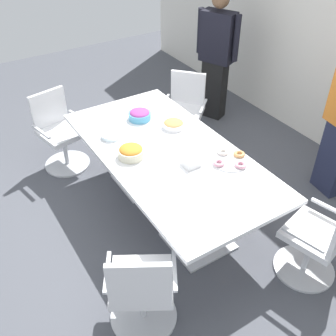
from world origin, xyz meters
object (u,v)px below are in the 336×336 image
object	(u,v)px
office_chair_1	(142,292)
office_chair_3	(185,114)
plate_stack	(111,136)
snack_bowl_chips_orange	(131,152)
snack_bowl_candy_mix	(140,115)
person_standing_0	(216,56)
snack_bowl_cookies	(173,124)
donut_platter	(230,160)
conference_table	(168,162)
napkin_pile	(191,162)
office_chair_2	(319,241)
office_chair_0	(60,135)

from	to	relation	value
office_chair_1	office_chair_3	size ratio (longest dim) A/B	1.00
plate_stack	office_chair_3	bearing A→B (deg)	111.92
snack_bowl_chips_orange	snack_bowl_candy_mix	bearing A→B (deg)	144.50
person_standing_0	snack_bowl_cookies	bearing A→B (deg)	103.55
office_chair_3	snack_bowl_chips_orange	bearing A→B (deg)	83.92
snack_bowl_chips_orange	snack_bowl_candy_mix	world-z (taller)	snack_bowl_chips_orange
office_chair_1	person_standing_0	bearing A→B (deg)	74.25
donut_platter	plate_stack	bearing A→B (deg)	-141.59
office_chair_1	donut_platter	world-z (taller)	office_chair_1
conference_table	office_chair_1	size ratio (longest dim) A/B	2.64
person_standing_0	conference_table	bearing A→B (deg)	106.25
person_standing_0	donut_platter	distance (m)	2.19
napkin_pile	snack_bowl_cookies	bearing A→B (deg)	160.82
office_chair_2	plate_stack	bearing A→B (deg)	103.76
office_chair_0	snack_bowl_chips_orange	size ratio (longest dim) A/B	3.69
conference_table	person_standing_0	world-z (taller)	person_standing_0
office_chair_2	person_standing_0	distance (m)	2.97
conference_table	office_chair_2	bearing A→B (deg)	24.61
office_chair_2	snack_bowl_chips_orange	distance (m)	1.83
snack_bowl_candy_mix	donut_platter	size ratio (longest dim) A/B	0.68
donut_platter	napkin_pile	bearing A→B (deg)	-112.44
person_standing_0	napkin_pile	bearing A→B (deg)	112.92
plate_stack	person_standing_0	bearing A→B (deg)	113.36
donut_platter	office_chair_0	bearing A→B (deg)	-150.42
office_chair_0	donut_platter	bearing A→B (deg)	107.51
conference_table	plate_stack	size ratio (longest dim) A/B	12.31
office_chair_0	office_chair_1	bearing A→B (deg)	72.19
snack_bowl_cookies	snack_bowl_candy_mix	size ratio (longest dim) A/B	0.95
person_standing_0	snack_bowl_candy_mix	distance (m)	1.71
snack_bowl_cookies	donut_platter	size ratio (longest dim) A/B	0.64
office_chair_0	snack_bowl_candy_mix	size ratio (longest dim) A/B	3.76
office_chair_0	donut_platter	world-z (taller)	office_chair_0
snack_bowl_candy_mix	office_chair_0	bearing A→B (deg)	-135.03
snack_bowl_chips_orange	snack_bowl_candy_mix	xyz separation A→B (m)	(-0.57, 0.41, -0.00)
office_chair_0	person_standing_0	world-z (taller)	person_standing_0
plate_stack	donut_platter	bearing A→B (deg)	38.41
office_chair_1	office_chair_2	size ratio (longest dim) A/B	1.00
donut_platter	office_chair_2	bearing A→B (deg)	13.78
conference_table	snack_bowl_cookies	bearing A→B (deg)	140.41
person_standing_0	snack_bowl_chips_orange	distance (m)	2.34
donut_platter	snack_bowl_chips_orange	bearing A→B (deg)	-126.57
office_chair_2	napkin_pile	distance (m)	1.29
snack_bowl_cookies	plate_stack	xyz separation A→B (m)	(-0.17, -0.63, -0.02)
plate_stack	napkin_pile	xyz separation A→B (m)	(0.81, 0.41, 0.01)
office_chair_0	office_chair_2	world-z (taller)	same
office_chair_1	snack_bowl_chips_orange	size ratio (longest dim) A/B	3.69
office_chair_0	snack_bowl_candy_mix	distance (m)	1.07
napkin_pile	office_chair_1	bearing A→B (deg)	-52.18
office_chair_1	donut_platter	bearing A→B (deg)	55.16
person_standing_0	snack_bowl_cookies	xyz separation A→B (m)	(1.03, -1.35, -0.12)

